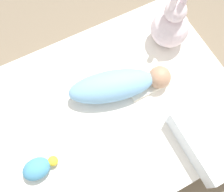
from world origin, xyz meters
The scene contains 7 objects.
ground_plane centered at (0.00, 0.00, 0.00)m, with size 12.00×12.00×0.00m, color #7A6B56.
bed_mattress centered at (0.00, 0.00, 0.11)m, with size 1.30×1.00×0.22m.
burp_cloth centered at (0.23, 0.07, 0.23)m, with size 0.23×0.19×0.02m.
swaddled_baby centered at (0.07, 0.07, 0.29)m, with size 0.54×0.27×0.14m.
pillow centered at (0.40, -0.37, 0.28)m, with size 0.39×0.36×0.12m.
bunny_plush centered at (0.47, 0.23, 0.35)m, with size 0.21×0.21×0.39m.
turtle_plush centered at (-0.44, -0.12, 0.26)m, with size 0.17×0.10×0.09m.
Camera 1 is at (-0.20, -0.39, 1.50)m, focal length 42.00 mm.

